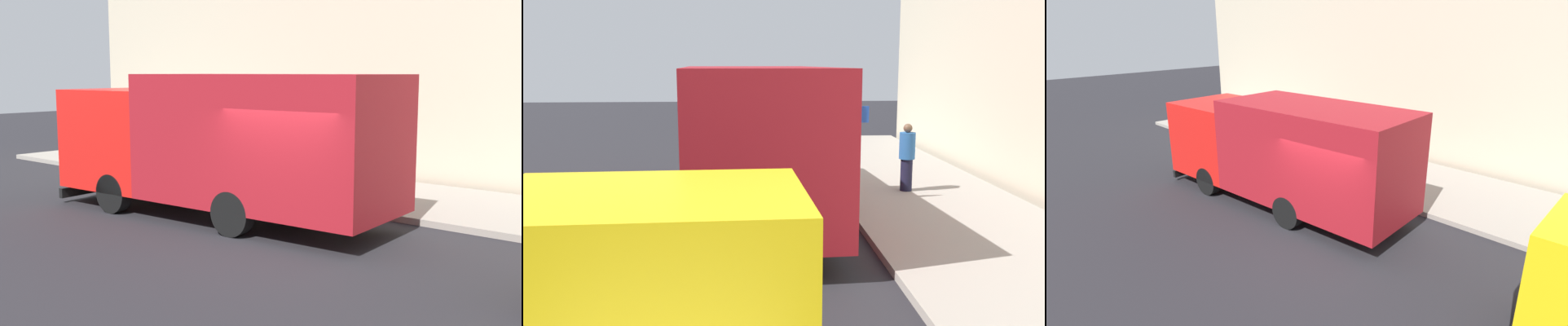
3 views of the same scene
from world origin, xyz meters
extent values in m
plane|color=black|center=(0.00, 0.00, 0.00)|extent=(80.00, 80.00, 0.00)
cube|color=gray|center=(5.06, 0.00, 0.07)|extent=(4.11, 30.00, 0.14)
cube|color=#C1B499|center=(7.61, 0.00, 5.18)|extent=(0.50, 30.00, 10.37)
cube|color=red|center=(0.76, 5.24, 1.61)|extent=(2.66, 2.71, 2.32)
cube|color=black|center=(0.69, 6.50, 1.89)|extent=(2.12, 0.18, 1.30)
cube|color=maroon|center=(0.99, 1.23, 1.79)|extent=(2.83, 5.59, 2.69)
cube|color=black|center=(0.69, 6.58, 0.25)|extent=(2.42, 0.26, 0.24)
cylinder|color=black|center=(-0.32, 4.66, 0.45)|extent=(0.35, 0.91, 0.90)
cylinder|color=black|center=(1.90, 4.79, 0.45)|extent=(0.35, 0.91, 0.90)
cylinder|color=black|center=(-0.11, 1.17, 0.45)|extent=(0.35, 0.91, 0.90)
cylinder|color=black|center=(2.10, 1.30, 0.45)|extent=(0.35, 0.91, 0.90)
cube|color=black|center=(0.10, -4.78, 1.64)|extent=(1.76, 0.11, 1.06)
cube|color=black|center=(0.10, -4.70, 0.26)|extent=(2.01, 0.17, 0.24)
cylinder|color=black|center=(4.71, 4.18, 0.54)|extent=(0.32, 0.32, 0.79)
cylinder|color=#255A9B|center=(4.71, 4.18, 1.25)|extent=(0.43, 0.43, 0.64)
sphere|color=brown|center=(4.71, 4.18, 1.67)|extent=(0.21, 0.21, 0.21)
cylinder|color=#4C5156|center=(3.29, 3.10, 1.25)|extent=(0.08, 0.08, 2.21)
cube|color=blue|center=(3.29, 3.12, 2.10)|extent=(0.44, 0.03, 0.36)
camera|label=1|loc=(-9.03, -7.11, 3.18)|focal=43.97mm
camera|label=2|loc=(0.75, -9.36, 3.21)|focal=39.92mm
camera|label=3|loc=(-6.91, -6.15, 5.23)|focal=28.34mm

